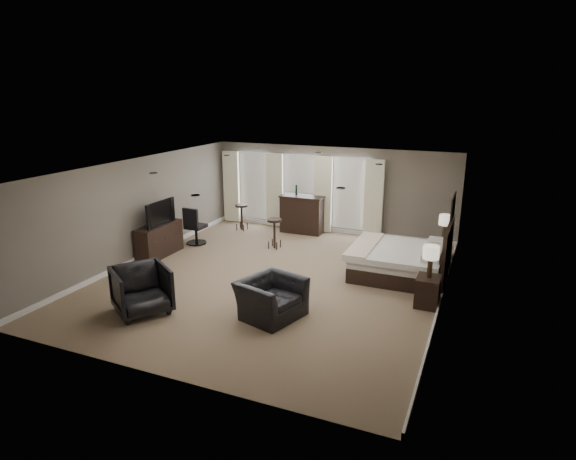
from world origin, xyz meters
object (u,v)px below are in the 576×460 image
at_px(armchair_near, 271,292).
at_px(desk_chair, 196,225).
at_px(bar_stool_left, 242,217).
at_px(bar_counter, 303,214).
at_px(dresser, 159,240).
at_px(bar_stool_right, 274,234).
at_px(nightstand_near, 428,291).
at_px(armchair_far, 141,288).
at_px(nightstand_far, 442,250).
at_px(lamp_far, 445,227).
at_px(lamp_near, 430,262).
at_px(bed, 398,248).
at_px(tv, 158,222).

relative_size(armchair_near, desk_chair, 1.07).
bearing_deg(bar_stool_left, bar_counter, 16.79).
xyz_separation_m(dresser, bar_stool_right, (2.54, 1.73, -0.01)).
distance_m(nightstand_near, dresser, 6.93).
relative_size(dresser, armchair_far, 1.41).
xyz_separation_m(nightstand_near, nightstand_far, (0.00, 2.90, -0.03)).
height_order(lamp_far, desk_chair, lamp_far).
xyz_separation_m(dresser, desk_chair, (0.33, 1.22, 0.12)).
distance_m(bar_counter, bar_stool_right, 1.80).
height_order(nightstand_near, lamp_far, lamp_far).
bearing_deg(bar_stool_right, bar_stool_left, 143.61).
relative_size(dresser, bar_stool_right, 1.75).
bearing_deg(armchair_far, bar_stool_right, 25.85).
distance_m(lamp_near, armchair_near, 3.22).
bearing_deg(bar_stool_left, bed, -20.47).
height_order(bar_counter, bar_stool_left, bar_counter).
bearing_deg(bar_counter, armchair_near, -74.80).
height_order(lamp_far, tv, lamp_far).
bearing_deg(bar_stool_right, armchair_near, -66.43).
bearing_deg(lamp_far, nightstand_far, 0.00).
relative_size(nightstand_near, armchair_near, 0.53).
height_order(bed, dresser, bed).
height_order(armchair_far, bar_stool_left, armchair_far).
xyz_separation_m(lamp_near, desk_chair, (-6.59, 1.64, -0.40)).
xyz_separation_m(lamp_near, armchair_far, (-5.12, -2.49, -0.43)).
relative_size(dresser, armchair_near, 1.26).
xyz_separation_m(nightstand_far, bar_counter, (-4.24, 1.03, 0.30)).
xyz_separation_m(dresser, armchair_near, (4.20, -2.08, 0.08)).
distance_m(nightstand_near, desk_chair, 6.79).
distance_m(nightstand_near, lamp_near, 0.64).
relative_size(nightstand_near, bar_stool_left, 0.75).
bearing_deg(tv, armchair_near, -116.36).
bearing_deg(bar_counter, bar_stool_right, -94.54).
bearing_deg(lamp_near, desk_chair, 166.03).
bearing_deg(tv, desk_chair, -15.29).
bearing_deg(desk_chair, armchair_near, 141.21).
xyz_separation_m(tv, armchair_near, (4.20, -2.08, -0.41)).
xyz_separation_m(armchair_near, bar_stool_left, (-3.34, 5.05, -0.10)).
distance_m(lamp_far, bar_stool_right, 4.47).
height_order(dresser, tv, tv).
bearing_deg(nightstand_near, lamp_near, 0.00).
height_order(nightstand_far, lamp_near, lamp_near).
height_order(lamp_far, bar_counter, lamp_far).
bearing_deg(lamp_far, dresser, -160.25).
height_order(dresser, bar_counter, bar_counter).
height_order(nightstand_far, bar_stool_left, bar_stool_left).
height_order(bar_stool_left, desk_chair, desk_chair).
bearing_deg(tv, lamp_far, -70.25).
distance_m(lamp_near, bar_stool_right, 4.90).
bearing_deg(nightstand_near, desk_chair, 166.03).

